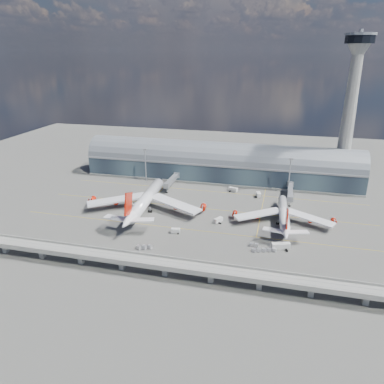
% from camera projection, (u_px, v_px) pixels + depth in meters
% --- Properties ---
extents(ground, '(500.00, 500.00, 0.00)m').
position_uv_depth(ground, '(195.00, 222.00, 210.74)').
color(ground, '#474744').
rests_on(ground, ground).
extents(taxi_lines, '(200.00, 80.12, 0.01)m').
position_uv_depth(taxi_lines, '(204.00, 207.00, 230.78)').
color(taxi_lines, gold).
rests_on(taxi_lines, ground).
extents(terminal, '(200.00, 30.00, 28.00)m').
position_uv_depth(terminal, '(220.00, 164.00, 277.40)').
color(terminal, '#212B37').
rests_on(terminal, ground).
extents(control_tower, '(19.00, 19.00, 103.00)m').
position_uv_depth(control_tower, '(349.00, 113.00, 248.27)').
color(control_tower, gray).
rests_on(control_tower, ground).
extents(guideway, '(220.00, 8.50, 7.20)m').
position_uv_depth(guideway, '(165.00, 265.00, 159.01)').
color(guideway, gray).
rests_on(guideway, ground).
extents(floodlight_mast_left, '(3.00, 0.70, 25.70)m').
position_uv_depth(floodlight_mast_left, '(146.00, 165.00, 267.13)').
color(floodlight_mast_left, gray).
rests_on(floodlight_mast_left, ground).
extents(floodlight_mast_right, '(3.00, 0.70, 25.70)m').
position_uv_depth(floodlight_mast_right, '(289.00, 176.00, 244.37)').
color(floodlight_mast_right, gray).
rests_on(floodlight_mast_right, ground).
extents(airliner_left, '(73.23, 76.96, 23.44)m').
position_uv_depth(airliner_left, '(145.00, 200.00, 223.15)').
color(airliner_left, white).
rests_on(airliner_left, ground).
extents(airliner_right, '(57.12, 59.70, 18.94)m').
position_uv_depth(airliner_right, '(284.00, 215.00, 207.53)').
color(airliner_right, white).
rests_on(airliner_right, ground).
extents(jet_bridge_left, '(4.40, 28.00, 7.25)m').
position_uv_depth(jet_bridge_left, '(172.00, 180.00, 263.79)').
color(jet_bridge_left, gray).
rests_on(jet_bridge_left, ground).
extents(jet_bridge_right, '(4.40, 32.00, 7.25)m').
position_uv_depth(jet_bridge_right, '(290.00, 190.00, 243.60)').
color(jet_bridge_right, gray).
rests_on(jet_bridge_right, ground).
extents(service_truck_0, '(7.04, 7.85, 3.30)m').
position_uv_depth(service_truck_0, '(135.00, 206.00, 227.24)').
color(service_truck_0, silver).
rests_on(service_truck_0, ground).
extents(service_truck_1, '(4.90, 2.90, 2.67)m').
position_uv_depth(service_truck_1, '(176.00, 231.00, 197.56)').
color(service_truck_1, silver).
rests_on(service_truck_1, ground).
extents(service_truck_2, '(9.28, 5.21, 3.23)m').
position_uv_depth(service_truck_2, '(281.00, 246.00, 181.41)').
color(service_truck_2, silver).
rests_on(service_truck_2, ground).
extents(service_truck_3, '(4.81, 5.88, 2.71)m').
position_uv_depth(service_truck_3, '(218.00, 220.00, 209.77)').
color(service_truck_3, silver).
rests_on(service_truck_3, ground).
extents(service_truck_4, '(3.75, 5.84, 3.13)m').
position_uv_depth(service_truck_4, '(259.00, 195.00, 245.85)').
color(service_truck_4, silver).
rests_on(service_truck_4, ground).
extents(service_truck_5, '(6.36, 4.27, 2.87)m').
position_uv_depth(service_truck_5, '(233.00, 190.00, 255.55)').
color(service_truck_5, silver).
rests_on(service_truck_5, ground).
extents(cargo_train_0, '(8.09, 4.38, 1.79)m').
position_uv_depth(cargo_train_0, '(144.00, 247.00, 181.89)').
color(cargo_train_0, gray).
rests_on(cargo_train_0, ground).
extents(cargo_train_1, '(12.12, 4.69, 1.61)m').
position_uv_depth(cargo_train_1, '(264.00, 250.00, 179.42)').
color(cargo_train_1, gray).
rests_on(cargo_train_1, ground).
extents(cargo_train_2, '(4.70, 1.71, 1.58)m').
position_uv_depth(cargo_train_2, '(254.00, 245.00, 184.18)').
color(cargo_train_2, gray).
rests_on(cargo_train_2, ground).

